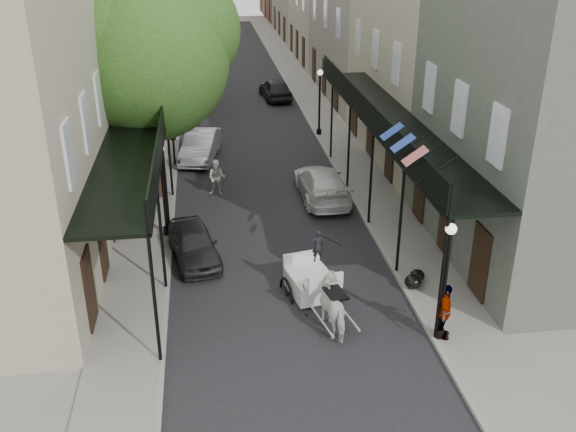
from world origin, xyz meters
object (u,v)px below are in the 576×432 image
object	(u,v)px
lamppost_left	(163,189)
pedestrian_sidewalk_right	(445,312)
carriage	(307,262)
pedestrian_sidewalk_left	(172,126)
lamppost_right_far	(320,101)
car_right_near	(322,184)
car_left_near	(194,244)
car_left_far	(189,69)
tree_far	(168,19)
car_right_far	(275,89)
pedestrian_walking	(217,178)
tree_near	(156,50)
lamppost_right_near	(445,280)
car_left_mid	(200,146)
horse	(336,306)

from	to	relation	value
lamppost_left	pedestrian_sidewalk_right	world-z (taller)	lamppost_left
carriage	pedestrian_sidewalk_left	world-z (taller)	carriage
lamppost_right_far	car_right_near	xyz separation A→B (m)	(-1.50, -9.00, -1.34)
car_left_near	lamppost_right_far	bearing A→B (deg)	52.47
lamppost_left	car_right_near	distance (m)	7.46
pedestrian_sidewalk_left	car_left_far	bearing A→B (deg)	-112.46
tree_far	car_right_far	bearing A→B (deg)	20.62
tree_far	pedestrian_sidewalk_right	world-z (taller)	tree_far
pedestrian_sidewalk_left	pedestrian_walking	bearing A→B (deg)	85.74
lamppost_left	carriage	size ratio (longest dim) A/B	1.41
lamppost_left	pedestrian_walking	size ratio (longest dim) A/B	2.24
tree_near	lamppost_left	distance (m)	6.10
tree_near	car_right_far	bearing A→B (deg)	67.70
lamppost_right_near	pedestrian_sidewalk_right	size ratio (longest dim) A/B	2.13
lamppost_right_near	lamppost_right_far	world-z (taller)	same
lamppost_right_near	car_left_mid	world-z (taller)	lamppost_right_near
lamppost_right_near	lamppost_left	world-z (taller)	same
lamppost_right_near	carriage	world-z (taller)	lamppost_right_near
car_left_near	car_left_mid	xyz separation A→B (m)	(0.36, 10.97, 0.08)
car_right_near	tree_near	bearing A→B (deg)	-10.82
lamppost_right_far	carriage	world-z (taller)	lamppost_right_far
lamppost_left	car_left_far	xyz separation A→B (m)	(0.70, 27.99, -1.29)
lamppost_left	carriage	bearing A→B (deg)	-43.76
pedestrian_sidewalk_left	car_right_far	world-z (taller)	pedestrian_sidewalk_left
carriage	car_left_mid	bearing A→B (deg)	91.99
car_left_far	lamppost_left	bearing A→B (deg)	-94.26
tree_near	horse	xyz separation A→B (m)	(5.41, -11.18, -5.70)
pedestrian_walking	pedestrian_sidewalk_right	size ratio (longest dim) A/B	0.95
tree_far	car_left_mid	world-z (taller)	tree_far
lamppost_left	car_left_near	xyz separation A→B (m)	(1.06, -2.00, -1.40)
horse	carriage	xyz separation A→B (m)	(-0.51, 2.40, 0.24)
car_left_mid	car_right_far	distance (m)	12.91
lamppost_right_far	pedestrian_walking	size ratio (longest dim) A/B	2.24
pedestrian_walking	pedestrian_sidewalk_right	distance (m)	13.54
car_left_near	carriage	bearing A→B (deg)	-45.31
horse	car_left_far	size ratio (longest dim) A/B	0.34
car_right_near	pedestrian_sidewalk_left	bearing A→B (deg)	-54.11
lamppost_right_near	pedestrian_sidewalk_left	size ratio (longest dim) A/B	2.39
pedestrian_sidewalk_right	tree_near	bearing A→B (deg)	57.86
lamppost_right_far	car_right_far	xyz separation A→B (m)	(-1.50, 8.75, -1.32)
pedestrian_sidewalk_right	horse	bearing A→B (deg)	94.76
pedestrian_walking	car_left_near	size ratio (longest dim) A/B	0.44
lamppost_right_near	lamppost_left	xyz separation A→B (m)	(-8.20, 8.00, 0.00)
lamppost_right_near	pedestrian_walking	xyz separation A→B (m)	(-6.10, 12.04, -1.22)
horse	pedestrian_sidewalk_right	distance (m)	3.16
tree_near	lamppost_right_near	distance (m)	15.39
horse	carriage	bearing A→B (deg)	-90.00
lamppost_left	lamppost_right_far	size ratio (longest dim) A/B	1.00
horse	pedestrian_sidewalk_left	distance (m)	19.82
lamppost_left	lamppost_right_far	world-z (taller)	same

